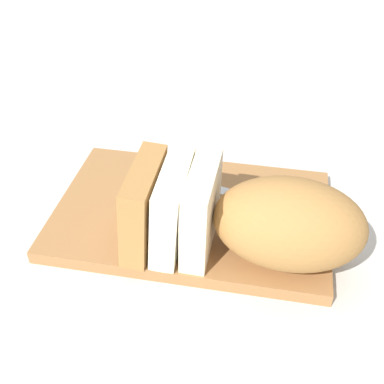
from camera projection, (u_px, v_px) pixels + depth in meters
The scene contains 6 objects.
ground_plane at pixel (192, 219), 0.69m from camera, with size 3.00×3.00×0.00m, color beige.
cutting_board at pixel (192, 214), 0.69m from camera, with size 0.38×0.25×0.02m, color #9E6B3D.
bread_loaf at pixel (248, 218), 0.58m from camera, with size 0.29×0.12×0.11m.
bread_knife at pixel (196, 180), 0.72m from camera, with size 0.28×0.09×0.02m.
crumb_near_knife at pixel (164, 223), 0.65m from camera, with size 0.01×0.01×0.01m, color #A8753D.
crumb_near_loaf at pixel (182, 211), 0.67m from camera, with size 0.00×0.00×0.00m, color #A8753D.
Camera 1 is at (-0.10, 0.51, 0.46)m, focal length 45.82 mm.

